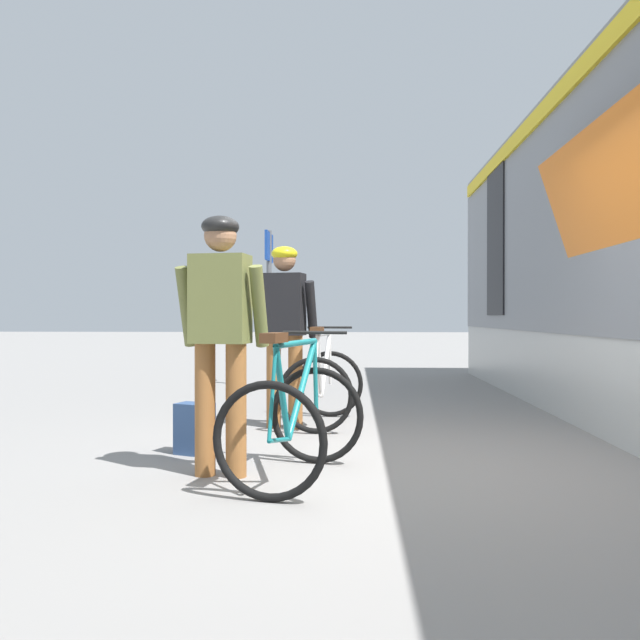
{
  "coord_description": "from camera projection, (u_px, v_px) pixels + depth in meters",
  "views": [
    {
      "loc": [
        -0.39,
        -4.56,
        1.08
      ],
      "look_at": [
        -0.7,
        1.29,
        1.05
      ],
      "focal_mm": 36.08,
      "sensor_mm": 36.0,
      "label": 1
    }
  ],
  "objects": [
    {
      "name": "ground_plane",
      "position": [
        409.0,
        469.0,
        4.54
      ],
      "size": [
        80.0,
        80.0,
        0.0
      ],
      "primitive_type": "plane",
      "color": "gray"
    },
    {
      "name": "cyclist_near_in_olive",
      "position": [
        221.0,
        321.0,
        4.35
      ],
      "size": [
        0.64,
        0.36,
        1.76
      ],
      "color": "#935B2D",
      "rests_on": "ground"
    },
    {
      "name": "cyclist_far_in_dark",
      "position": [
        285.0,
        319.0,
        6.23
      ],
      "size": [
        0.65,
        0.38,
        1.76
      ],
      "color": "#935B2D",
      "rests_on": "ground"
    },
    {
      "name": "bicycle_near_teal",
      "position": [
        295.0,
        420.0,
        4.22
      ],
      "size": [
        0.92,
        1.2,
        0.99
      ],
      "color": "black",
      "rests_on": "ground"
    },
    {
      "name": "bicycle_far_white",
      "position": [
        323.0,
        384.0,
        6.41
      ],
      "size": [
        0.81,
        1.13,
        0.99
      ],
      "color": "black",
      "rests_on": "ground"
    },
    {
      "name": "backpack_on_platform",
      "position": [
        195.0,
        429.0,
        5.04
      ],
      "size": [
        0.33,
        0.27,
        0.4
      ],
      "primitive_type": "cube",
      "rotation": [
        0.0,
        0.0,
        -0.36
      ],
      "color": "navy",
      "rests_on": "ground"
    },
    {
      "name": "platform_sign_post",
      "position": [
        269.0,
        281.0,
        9.86
      ],
      "size": [
        0.08,
        0.7,
        2.4
      ],
      "color": "#595B60",
      "rests_on": "ground"
    }
  ]
}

